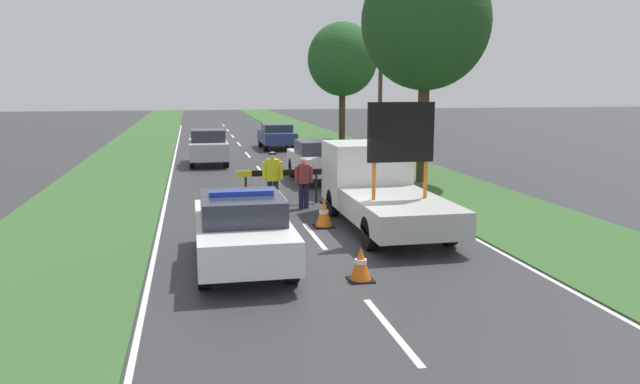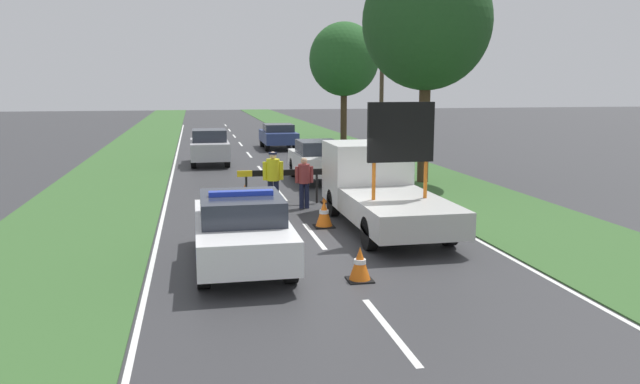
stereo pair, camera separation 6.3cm
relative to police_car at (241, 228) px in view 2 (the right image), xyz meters
The scene contains 19 objects.
ground_plane 2.33m from the police_car, 26.13° to the left, with size 160.00×160.00×0.00m, color #333335.
lane_markings 14.73m from the police_car, 82.32° to the left, with size 7.76×64.68×0.01m.
grass_verge_left 21.38m from the police_car, 101.06° to the left, with size 4.27×120.00×0.03m.
grass_verge_right 22.46m from the police_car, 69.04° to the left, with size 4.27×120.00×0.03m.
police_car is the anchor object (origin of this frame).
work_truck 5.04m from the police_car, 38.68° to the left, with size 2.18×6.00×3.34m.
road_barrier 6.72m from the police_car, 74.81° to the left, with size 2.80×0.08×1.10m.
police_officer 6.01m from the police_car, 76.46° to the left, with size 0.63×0.40×1.75m.
pedestrian_civilian 6.16m from the police_car, 67.70° to the left, with size 0.56×0.36×1.56m.
traffic_cone_near_police 6.75m from the police_car, 84.79° to the left, with size 0.47×0.47×0.64m.
traffic_cone_centre_front 2.69m from the police_car, 35.63° to the right, with size 0.49×0.49×0.67m.
traffic_cone_near_truck 7.20m from the police_car, 63.44° to the left, with size 0.40×0.40×0.55m.
traffic_cone_behind_barrier 3.96m from the police_car, 52.16° to the left, with size 0.52×0.52×0.72m.
queued_car_van_white 11.67m from the police_car, 70.97° to the left, with size 1.71×4.13×1.59m.
queued_car_sedan_silver 16.99m from the police_car, 90.73° to the left, with size 1.75×3.95×1.66m.
queued_car_hatch_blue 24.02m from the police_car, 80.53° to the left, with size 1.86×4.18×1.45m.
roadside_tree_near_left 13.56m from the police_car, 51.90° to the left, with size 4.81×4.81×8.57m.
roadside_tree_near_right 29.03m from the police_car, 72.17° to the left, with size 4.51×4.51×7.72m.
utility_pole 18.50m from the police_car, 64.00° to the left, with size 1.20×0.20×6.33m.
Camera 2 is at (-2.86, -13.73, 3.75)m, focal length 35.00 mm.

